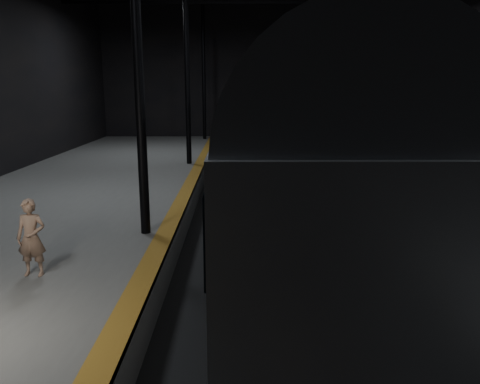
{
  "coord_description": "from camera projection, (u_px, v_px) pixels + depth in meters",
  "views": [
    {
      "loc": [
        -1.24,
        -16.45,
        4.96
      ],
      "look_at": [
        -1.18,
        -3.32,
        2.0
      ],
      "focal_mm": 35.0,
      "sensor_mm": 36.0,
      "label": 1
    }
  ],
  "objects": [
    {
      "name": "tactile_strip",
      "position": [
        182.0,
        199.0,
        16.91
      ],
      "size": [
        0.5,
        43.8,
        0.01
      ],
      "primitive_type": "cube",
      "color": "brown",
      "rests_on": "platform_left"
    },
    {
      "name": "woman",
      "position": [
        31.0,
        238.0,
        9.9
      ],
      "size": [
        0.62,
        0.41,
        1.68
      ],
      "primitive_type": "imported",
      "rotation": [
        0.0,
        0.0,
        -0.01
      ],
      "color": "#93715A",
      "rests_on": "platform_left"
    },
    {
      "name": "platform_right",
      "position": [
        477.0,
        212.0,
        17.08
      ],
      "size": [
        9.0,
        43.8,
        1.0
      ],
      "primitive_type": "cube",
      "color": "#565654",
      "rests_on": "ground"
    },
    {
      "name": "ground",
      "position": [
        272.0,
        225.0,
        17.15
      ],
      "size": [
        44.0,
        44.0,
        0.0
      ],
      "primitive_type": "plane",
      "color": "black",
      "rests_on": "ground"
    },
    {
      "name": "train",
      "position": [
        277.0,
        145.0,
        14.79
      ],
      "size": [
        3.19,
        21.3,
        5.69
      ],
      "color": "#A9ABB1",
      "rests_on": "ground"
    },
    {
      "name": "platform_left",
      "position": [
        66.0,
        212.0,
        17.0
      ],
      "size": [
        9.0,
        43.8,
        1.0
      ],
      "primitive_type": "cube",
      "color": "#565654",
      "rests_on": "ground"
    },
    {
      "name": "track",
      "position": [
        272.0,
        223.0,
        17.13
      ],
      "size": [
        2.4,
        43.0,
        0.24
      ],
      "color": "#3F3328",
      "rests_on": "ground"
    }
  ]
}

